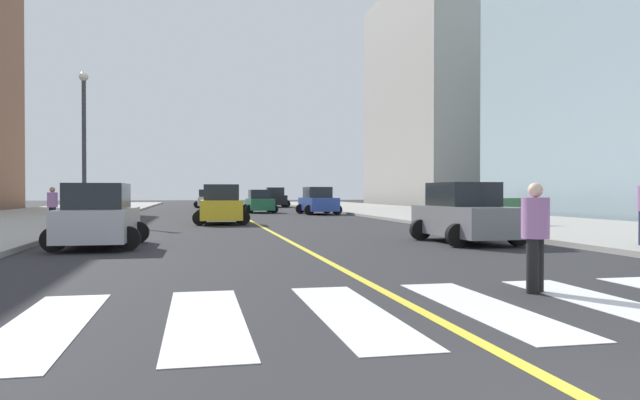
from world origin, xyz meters
name	(u,v)px	position (x,y,z in m)	size (l,w,h in m)	color
sidewalk_kerb_east	(551,226)	(12.20, 20.00, 0.07)	(10.00, 120.00, 0.15)	#9E9B93
crosswalk_paint	(419,310)	(0.00, 4.00, 0.01)	(13.50, 4.00, 0.01)	silver
lane_divider_paint	(236,213)	(0.00, 40.00, 0.01)	(0.16, 80.00, 0.01)	yellow
parking_garage_concrete	(466,98)	(28.08, 61.73, 12.51)	(18.00, 24.00, 25.02)	#9E9B93
car_green_nearest	(260,202)	(1.75, 40.57, 0.79)	(2.41, 3.82, 1.69)	#236B42
car_silver_second	(99,218)	(-5.43, 14.05, 0.82)	(2.48, 3.96, 1.76)	#B7B7BC
car_gray_third	(465,214)	(5.13, 13.47, 0.85)	(2.64, 4.13, 1.81)	slate
car_yellow_fourth	(221,206)	(-1.63, 25.66, 0.88)	(2.72, 4.26, 1.88)	gold
car_black_fifth	(275,198)	(4.94, 56.42, 0.92)	(2.85, 4.47, 1.97)	black
car_white_sixth	(207,199)	(-1.82, 55.19, 0.82)	(2.49, 3.95, 1.75)	silver
car_blue_seventh	(318,201)	(5.37, 36.89, 0.87)	(2.74, 4.26, 1.87)	#2D479E
park_bench	(512,212)	(10.12, 19.63, 0.69)	(1.82, 0.63, 1.12)	#33603D
pedestrian_crossing	(535,232)	(2.21, 4.92, 0.92)	(0.41, 0.41, 1.67)	black
pedestrian_walking_west	(52,205)	(-8.32, 21.77, 1.01)	(0.39, 0.39, 1.57)	black
street_lamp	(84,133)	(-8.13, 27.55, 4.40)	(0.44, 0.44, 7.18)	#38383D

